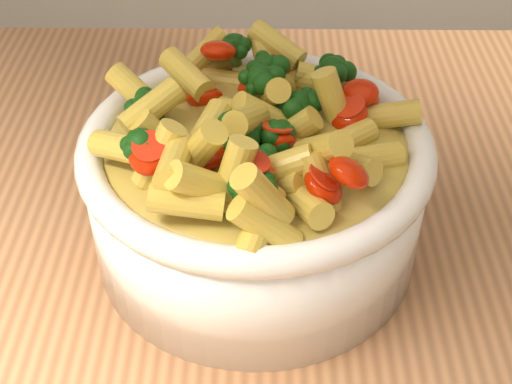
{
  "coord_description": "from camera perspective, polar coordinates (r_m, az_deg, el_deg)",
  "views": [
    {
      "loc": [
        -0.03,
        -0.42,
        1.32
      ],
      "look_at": [
        -0.03,
        0.01,
        0.96
      ],
      "focal_mm": 50.0,
      "sensor_mm": 36.0,
      "label": 1
    }
  ],
  "objects": [
    {
      "name": "pasta_salad",
      "position": [
        0.52,
        0.0,
        6.19
      ],
      "size": [
        0.21,
        0.21,
        0.05
      ],
      "color": "#EABA49",
      "rests_on": "serving_bowl"
    },
    {
      "name": "table",
      "position": [
        0.67,
        2.61,
        -11.04
      ],
      "size": [
        1.2,
        0.8,
        0.9
      ],
      "color": "tan",
      "rests_on": "ground"
    },
    {
      "name": "serving_bowl",
      "position": [
        0.56,
        0.0,
        0.11
      ],
      "size": [
        0.27,
        0.27,
        0.12
      ],
      "color": "white",
      "rests_on": "table"
    }
  ]
}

